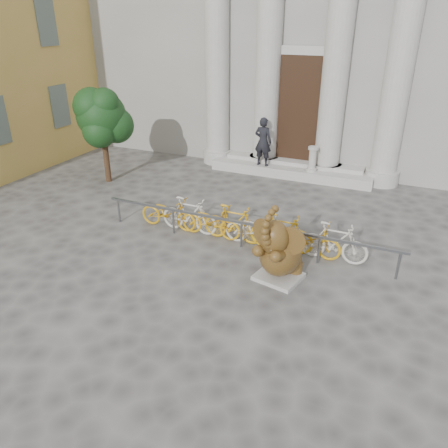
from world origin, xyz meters
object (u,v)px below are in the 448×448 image
at_px(tree, 102,117).
at_px(elephant_statue, 279,252).
at_px(bike_rack, 245,226).
at_px(pedestrian, 263,142).

bearing_deg(tree, elephant_statue, -26.53).
bearing_deg(bike_rack, pedestrian, 104.49).
xyz_separation_m(elephant_statue, tree, (-7.53, 3.76, 1.61)).
bearing_deg(elephant_statue, pedestrian, 124.30).
distance_m(bike_rack, pedestrian, 5.63).
xyz_separation_m(bike_rack, tree, (-6.19, 2.43, 1.81)).
bearing_deg(pedestrian, tree, 35.60).
relative_size(tree, pedestrian, 1.85).
height_order(bike_rack, tree, tree).
distance_m(elephant_statue, bike_rack, 1.90).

